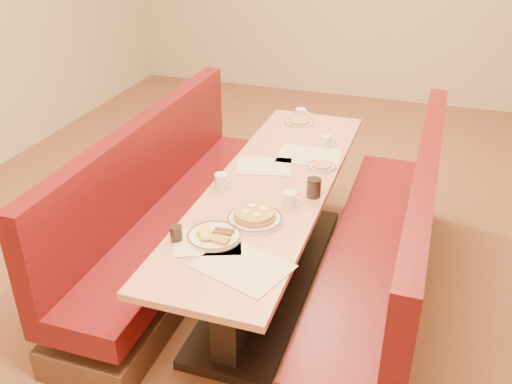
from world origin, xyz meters
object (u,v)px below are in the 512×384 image
(pancake_plate, at_px, (255,217))
(coffee_mug_c, at_px, (326,141))
(eggs_plate, at_px, (213,235))
(diner_table, at_px, (272,234))
(coffee_mug_b, at_px, (222,180))
(coffee_mug_a, at_px, (291,199))
(booth_left, at_px, (169,218))
(coffee_mug_d, at_px, (301,114))
(soda_tumbler_near, at_px, (176,234))
(soda_tumbler_mid, at_px, (314,188))
(booth_right, at_px, (386,257))

(pancake_plate, bearing_deg, coffee_mug_c, 82.08)
(eggs_plate, distance_m, coffee_mug_c, 1.37)
(diner_table, relative_size, pancake_plate, 7.99)
(eggs_plate, distance_m, coffee_mug_b, 0.57)
(pancake_plate, height_order, eggs_plate, pancake_plate)
(diner_table, height_order, coffee_mug_a, coffee_mug_a)
(booth_left, xyz_separation_m, coffee_mug_d, (0.63, 1.10, 0.43))
(coffee_mug_b, bearing_deg, coffee_mug_d, 97.30)
(coffee_mug_d, xyz_separation_m, soda_tumbler_near, (-0.18, -1.87, -0.00))
(coffee_mug_b, xyz_separation_m, soda_tumbler_mid, (0.56, 0.06, 0.01))
(diner_table, distance_m, eggs_plate, 0.80)
(diner_table, bearing_deg, coffee_mug_d, 95.41)
(booth_right, xyz_separation_m, coffee_mug_d, (-0.84, 1.10, 0.43))
(pancake_plate, distance_m, coffee_mug_b, 0.44)
(diner_table, bearing_deg, booth_right, 0.00)
(pancake_plate, bearing_deg, booth_right, 33.38)
(eggs_plate, bearing_deg, pancake_plate, 57.58)
(coffee_mug_b, height_order, soda_tumbler_near, soda_tumbler_near)
(coffee_mug_a, relative_size, coffee_mug_c, 0.98)
(soda_tumbler_mid, bearing_deg, soda_tumbler_near, -129.27)
(eggs_plate, relative_size, soda_tumbler_mid, 2.49)
(booth_right, bearing_deg, coffee_mug_d, 127.25)
(diner_table, xyz_separation_m, coffee_mug_c, (0.19, 0.64, 0.42))
(booth_right, distance_m, soda_tumbler_mid, 0.64)
(coffee_mug_c, bearing_deg, pancake_plate, -108.82)
(diner_table, height_order, booth_right, booth_right)
(diner_table, relative_size, booth_left, 1.00)
(booth_right, height_order, soda_tumbler_mid, booth_right)
(coffee_mug_a, bearing_deg, booth_left, -178.46)
(booth_right, height_order, eggs_plate, booth_right)
(booth_right, relative_size, eggs_plate, 8.62)
(soda_tumbler_near, bearing_deg, coffee_mug_b, 89.70)
(pancake_plate, bearing_deg, coffee_mug_d, 95.26)
(booth_left, height_order, soda_tumbler_mid, booth_left)
(booth_left, bearing_deg, soda_tumbler_mid, -4.89)
(coffee_mug_a, relative_size, soda_tumbler_mid, 0.93)
(booth_right, xyz_separation_m, soda_tumbler_near, (-1.01, -0.77, 0.43))
(pancake_plate, height_order, coffee_mug_b, coffee_mug_b)
(diner_table, bearing_deg, coffee_mug_b, -152.36)
(pancake_plate, distance_m, soda_tumbler_near, 0.45)
(coffee_mug_d, bearing_deg, booth_right, -50.72)
(coffee_mug_b, bearing_deg, coffee_mug_c, 74.46)
(booth_left, distance_m, coffee_mug_a, 1.04)
(diner_table, height_order, soda_tumbler_near, soda_tumbler_near)
(soda_tumbler_mid, bearing_deg, booth_left, 175.11)
(booth_right, bearing_deg, coffee_mug_c, 129.98)
(coffee_mug_b, xyz_separation_m, coffee_mug_c, (0.47, 0.79, -0.00))
(eggs_plate, distance_m, soda_tumbler_mid, 0.72)
(diner_table, distance_m, coffee_mug_b, 0.52)
(booth_right, relative_size, pancake_plate, 7.99)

